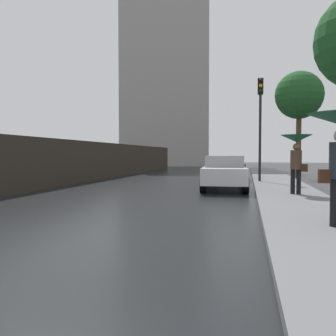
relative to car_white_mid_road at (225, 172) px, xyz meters
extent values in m
plane|color=black|center=(-2.82, -9.10, -0.72)|extent=(120.00, 120.00, 0.00)
cube|color=silver|center=(0.00, -0.04, -0.11)|extent=(1.89, 4.26, 0.60)
cube|color=gray|center=(-0.01, 0.14, 0.42)|extent=(1.58, 2.22, 0.44)
cylinder|color=black|center=(-0.84, 1.29, -0.41)|extent=(0.25, 0.63, 0.62)
cylinder|color=black|center=(0.69, 1.37, -0.41)|extent=(0.25, 0.63, 0.62)
cylinder|color=black|center=(-0.68, -1.46, -0.41)|extent=(0.25, 0.63, 0.62)
cylinder|color=black|center=(0.84, -1.38, -0.41)|extent=(0.25, 0.63, 0.62)
cube|color=black|center=(-0.10, 5.50, -0.12)|extent=(1.85, 4.16, 0.58)
cube|color=black|center=(-0.10, 5.35, 0.38)|extent=(1.62, 1.92, 0.41)
cylinder|color=black|center=(-0.95, 6.86, -0.40)|extent=(0.22, 0.63, 0.63)
cylinder|color=black|center=(0.74, 6.87, -0.40)|extent=(0.22, 0.63, 0.63)
cylinder|color=black|center=(-0.94, 4.12, -0.40)|extent=(0.22, 0.63, 0.63)
cylinder|color=black|center=(0.75, 4.13, -0.40)|extent=(0.22, 0.63, 0.63)
cylinder|color=black|center=(2.50, -2.44, -0.18)|extent=(0.14, 0.14, 0.79)
cylinder|color=black|center=(2.32, -2.40, -0.18)|extent=(0.14, 0.14, 0.79)
cylinder|color=#4C3828|center=(2.41, -2.42, 0.52)|extent=(0.35, 0.35, 0.61)
sphere|color=#8C6647|center=(2.41, -2.42, 0.94)|extent=(0.22, 0.22, 0.22)
cube|color=#3F2314|center=(2.66, -2.47, 0.27)|extent=(0.22, 0.14, 0.24)
cylinder|color=#4C4C51|center=(2.41, -2.42, 0.89)|extent=(0.02, 0.02, 0.86)
cone|color=#144C2D|center=(2.41, -2.42, 1.20)|extent=(0.97, 0.97, 0.23)
cylinder|color=black|center=(2.39, -7.72, -0.16)|extent=(0.14, 0.14, 0.84)
cube|color=#3F2314|center=(2.22, -7.75, 0.31)|extent=(0.21, 0.13, 0.24)
cylinder|color=black|center=(1.47, 3.09, 1.48)|extent=(0.12, 0.12, 4.11)
cube|color=black|center=(1.47, 3.09, 3.91)|extent=(0.26, 0.26, 0.75)
sphere|color=#360503|center=(1.47, 2.92, 4.16)|extent=(0.17, 0.17, 0.17)
sphere|color=orange|center=(1.47, 2.92, 3.91)|extent=(0.17, 0.17, 0.17)
sphere|color=black|center=(1.47, 2.92, 3.66)|extent=(0.17, 0.17, 0.17)
cylinder|color=#4C3823|center=(3.87, 8.05, 1.26)|extent=(0.30, 0.30, 3.95)
sphere|color=#1E5123|center=(3.87, 8.05, 4.21)|extent=(2.81, 2.81, 2.81)
cube|color=#9E9993|center=(-9.43, 31.07, 12.81)|extent=(11.87, 11.19, 27.06)
camera|label=1|loc=(0.89, -14.46, 0.69)|focal=38.21mm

